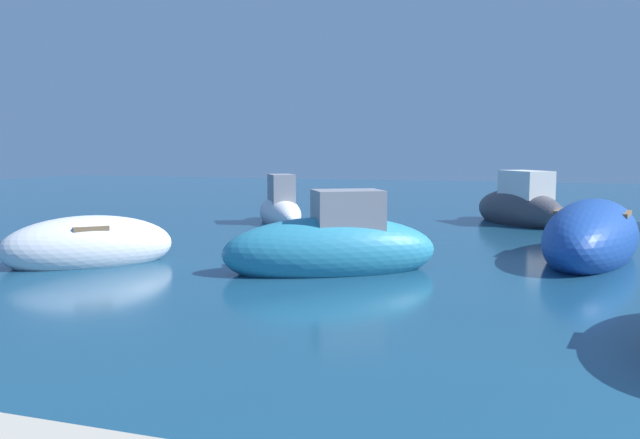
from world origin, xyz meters
TOP-DOWN VIEW (x-y plane):
  - moored_boat_0 at (-11.53, 5.14)m, footprint 3.17×3.18m
  - moored_boat_1 at (-2.38, 8.94)m, footprint 2.64×5.30m
  - moored_boat_2 at (-10.68, 12.79)m, footprint 2.58×3.17m
  - moored_boat_5 at (-6.89, 5.90)m, footprint 4.07×3.18m
  - moored_boat_7 at (-3.94, 14.89)m, footprint 3.37×3.84m

SIDE VIEW (x-z plane):
  - moored_boat_0 at x=-11.53m, z-range -0.26..0.93m
  - moored_boat_2 at x=-10.68m, z-range -0.45..1.22m
  - moored_boat_5 at x=-6.89m, z-range -0.45..1.29m
  - moored_boat_1 at x=-2.38m, z-range -0.34..1.19m
  - moored_boat_7 at x=-3.94m, z-range -0.46..1.39m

